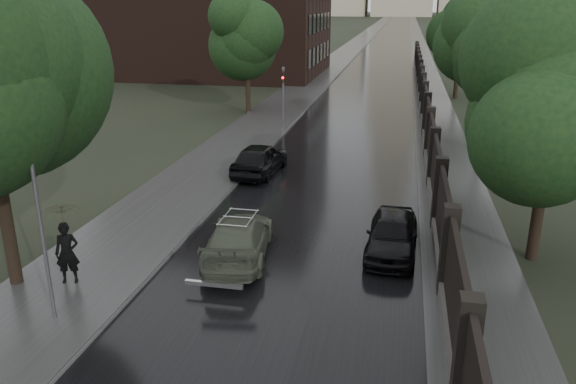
{
  "coord_description": "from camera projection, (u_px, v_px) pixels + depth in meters",
  "views": [
    {
      "loc": [
        3.06,
        -9.75,
        7.94
      ],
      "look_at": [
        -0.68,
        8.66,
        1.5
      ],
      "focal_mm": 35.0,
      "sensor_mm": 36.0,
      "label": 1
    }
  ],
  "objects": [
    {
      "name": "volga_sedan",
      "position": [
        239.0,
        238.0,
        18.05
      ],
      "size": [
        2.5,
        4.88,
        1.36
      ],
      "primitive_type": "imported",
      "rotation": [
        0.0,
        0.0,
        3.27
      ],
      "color": "#444C3C",
      "rests_on": "ground"
    },
    {
      "name": "lamp_post",
      "position": [
        41.0,
        227.0,
        13.72
      ],
      "size": [
        0.25,
        0.12,
        5.11
      ],
      "color": "#59595E",
      "rests_on": "ground"
    },
    {
      "name": "pedestrian_umbrella",
      "position": [
        63.0,
        221.0,
        15.75
      ],
      "size": [
        1.37,
        1.38,
        2.86
      ],
      "rotation": [
        0.0,
        0.0,
        0.34
      ],
      "color": "black",
      "rests_on": "sidewalk_left"
    },
    {
      "name": "sidewalk_left",
      "position": [
        379.0,
        25.0,
        189.42
      ],
      "size": [
        4.0,
        420.0,
        0.16
      ],
      "primitive_type": "cube",
      "color": "#2D2D2D",
      "rests_on": "ground"
    },
    {
      "name": "car_right_near",
      "position": [
        392.0,
        234.0,
        18.36
      ],
      "size": [
        1.76,
        4.04,
        1.36
      ],
      "primitive_type": "imported",
      "rotation": [
        0.0,
        0.0,
        -0.04
      ],
      "color": "black",
      "rests_on": "ground"
    },
    {
      "name": "tree_right_b",
      "position": [
        490.0,
        60.0,
        29.56
      ],
      "size": [
        4.08,
        4.08,
        7.01
      ],
      "color": "black",
      "rests_on": "ground"
    },
    {
      "name": "tree_right_a",
      "position": [
        554.0,
        107.0,
        16.58
      ],
      "size": [
        4.08,
        4.08,
        7.01
      ],
      "color": "black",
      "rests_on": "ground"
    },
    {
      "name": "tree_left_far",
      "position": [
        247.0,
        40.0,
        39.8
      ],
      "size": [
        4.25,
        4.25,
        7.39
      ],
      "color": "black",
      "rests_on": "ground"
    },
    {
      "name": "hatchback_left",
      "position": [
        260.0,
        159.0,
        26.79
      ],
      "size": [
        2.12,
        4.58,
        1.52
      ],
      "primitive_type": "imported",
      "rotation": [
        0.0,
        0.0,
        3.07
      ],
      "color": "black",
      "rests_on": "ground"
    },
    {
      "name": "verge_right",
      "position": [
        414.0,
        25.0,
        187.27
      ],
      "size": [
        3.0,
        420.0,
        0.08
      ],
      "primitive_type": "cube",
      "color": "#2D2D2D",
      "rests_on": "ground"
    },
    {
      "name": "traffic_light",
      "position": [
        283.0,
        93.0,
        35.39
      ],
      "size": [
        0.16,
        0.32,
        4.0
      ],
      "color": "#59595E",
      "rests_on": "ground"
    },
    {
      "name": "tree_right_c",
      "position": [
        461.0,
        38.0,
        46.25
      ],
      "size": [
        4.08,
        4.08,
        7.01
      ],
      "color": "black",
      "rests_on": "ground"
    },
    {
      "name": "road",
      "position": [
        397.0,
        25.0,
        188.31
      ],
      "size": [
        8.0,
        420.0,
        0.02
      ],
      "primitive_type": "cube",
      "color": "black",
      "rests_on": "ground"
    },
    {
      "name": "fence_right",
      "position": [
        423.0,
        101.0,
        40.67
      ],
      "size": [
        0.45,
        75.72,
        2.7
      ],
      "color": "#383533",
      "rests_on": "ground"
    }
  ]
}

